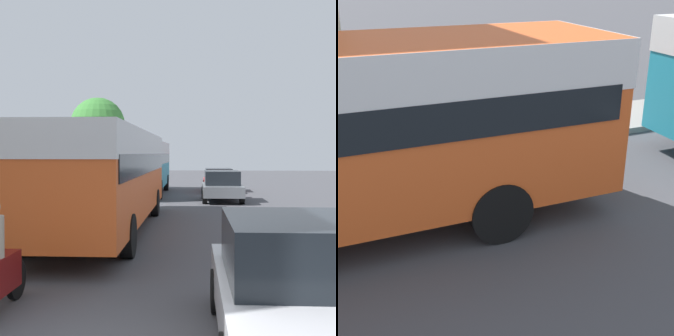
{
  "view_description": "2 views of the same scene",
  "coord_description": "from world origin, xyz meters",
  "views": [
    {
      "loc": [
        0.93,
        -4.65,
        2.36
      ],
      "look_at": [
        -0.22,
        15.3,
        1.73
      ],
      "focal_mm": 50.0,
      "sensor_mm": 36.0,
      "label": 1
    },
    {
      "loc": [
        5.33,
        10.53,
        3.99
      ],
      "look_at": [
        -1.14,
        13.18,
        0.95
      ],
      "focal_mm": 50.0,
      "sensor_mm": 36.0,
      "label": 2
    }
  ],
  "objects": [
    {
      "name": "pedestrian_near_curb",
      "position": [
        -5.48,
        13.07,
        1.02
      ],
      "size": [
        0.33,
        0.33,
        1.68
      ],
      "color": "#232838",
      "rests_on": "sidewalk"
    }
  ]
}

